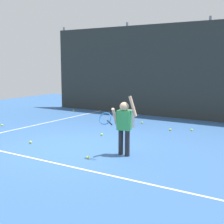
{
  "coord_description": "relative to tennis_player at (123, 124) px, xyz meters",
  "views": [
    {
      "loc": [
        4.94,
        -6.02,
        2.06
      ],
      "look_at": [
        0.7,
        0.61,
        0.85
      ],
      "focal_mm": 51.53,
      "sensor_mm": 36.0,
      "label": 1
    }
  ],
  "objects": [
    {
      "name": "ground_plane",
      "position": [
        -1.39,
        0.0,
        -0.73
      ],
      "size": [
        20.0,
        20.0,
        0.0
      ],
      "primitive_type": "plane",
      "color": "#335B93"
    },
    {
      "name": "tennis_ball_7",
      "position": [
        -0.51,
        -0.64,
        -0.69
      ],
      "size": [
        0.07,
        0.07,
        0.07
      ],
      "primitive_type": "sphere",
      "color": "#CCE033",
      "rests_on": "ground"
    },
    {
      "name": "ball_hopper",
      "position": [
        -1.47,
        2.85,
        -0.44
      ],
      "size": [
        0.38,
        0.38,
        0.56
      ],
      "color": "gray",
      "rests_on": "ground"
    },
    {
      "name": "tennis_ball_6",
      "position": [
        -1.41,
        3.65,
        -0.69
      ],
      "size": [
        0.07,
        0.07,
        0.07
      ],
      "primitive_type": "sphere",
      "color": "#CCE033",
      "rests_on": "ground"
    },
    {
      "name": "court_line_baseline",
      "position": [
        -1.39,
        -1.25,
        -0.72
      ],
      "size": [
        9.0,
        0.05,
        0.0
      ],
      "primitive_type": "cube",
      "color": "white",
      "rests_on": "ground"
    },
    {
      "name": "fence_post_0",
      "position": [
        -6.34,
        5.4,
        1.1
      ],
      "size": [
        0.09,
        0.09,
        3.65
      ],
      "primitive_type": "cylinder",
      "color": "slate",
      "rests_on": "ground"
    },
    {
      "name": "tennis_ball_4",
      "position": [
        -2.56,
        -0.36,
        -0.69
      ],
      "size": [
        0.07,
        0.07,
        0.07
      ],
      "primitive_type": "sphere",
      "color": "#CCE033",
      "rests_on": "ground"
    },
    {
      "name": "tennis_ball_5",
      "position": [
        -1.52,
        1.37,
        -0.69
      ],
      "size": [
        0.07,
        0.07,
        0.07
      ],
      "primitive_type": "sphere",
      "color": "#CCE033",
      "rests_on": "ground"
    },
    {
      "name": "fence_post_2",
      "position": [
        0.26,
        5.4,
        1.1
      ],
      "size": [
        0.09,
        0.09,
        3.65
      ],
      "primitive_type": "cylinder",
      "color": "slate",
      "rests_on": "ground"
    },
    {
      "name": "fence_post_1",
      "position": [
        -3.04,
        5.4,
        1.1
      ],
      "size": [
        0.09,
        0.09,
        3.65
      ],
      "primitive_type": "cylinder",
      "color": "slate",
      "rests_on": "ground"
    },
    {
      "name": "tennis_ball_1",
      "position": [
        -5.15,
        4.53,
        -0.69
      ],
      "size": [
        0.07,
        0.07,
        0.07
      ],
      "primitive_type": "sphere",
      "color": "#CCE033",
      "rests_on": "ground"
    },
    {
      "name": "tennis_ball_8",
      "position": [
        -5.07,
        0.75,
        -0.69
      ],
      "size": [
        0.07,
        0.07,
        0.07
      ],
      "primitive_type": "sphere",
      "color": "#CCE033",
      "rests_on": "ground"
    },
    {
      "name": "tennis_ball_3",
      "position": [
        0.44,
        3.37,
        -0.69
      ],
      "size": [
        0.07,
        0.07,
        0.07
      ],
      "primitive_type": "sphere",
      "color": "#CCE033",
      "rests_on": "ground"
    },
    {
      "name": "back_fence_windscreen",
      "position": [
        -1.39,
        5.34,
        1.02
      ],
      "size": [
        10.2,
        0.08,
        3.5
      ],
      "primitive_type": "cube",
      "color": "#282D2B",
      "rests_on": "ground"
    },
    {
      "name": "tennis_player",
      "position": [
        0.0,
        0.0,
        0.0
      ],
      "size": [
        0.66,
        0.64,
        1.35
      ],
      "rotation": [
        0.0,
        0.0,
        0.13
      ],
      "color": "#232326",
      "rests_on": "ground"
    },
    {
      "name": "court_line_sideline",
      "position": [
        -4.27,
        1.0,
        -0.72
      ],
      "size": [
        0.05,
        9.0,
        0.0
      ],
      "primitive_type": "cube",
      "color": "white",
      "rests_on": "ground"
    },
    {
      "name": "tennis_ball_2",
      "position": [
        -0.13,
        3.05,
        -0.69
      ],
      "size": [
        0.07,
        0.07,
        0.07
      ],
      "primitive_type": "sphere",
      "color": "#CCE033",
      "rests_on": "ground"
    }
  ]
}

